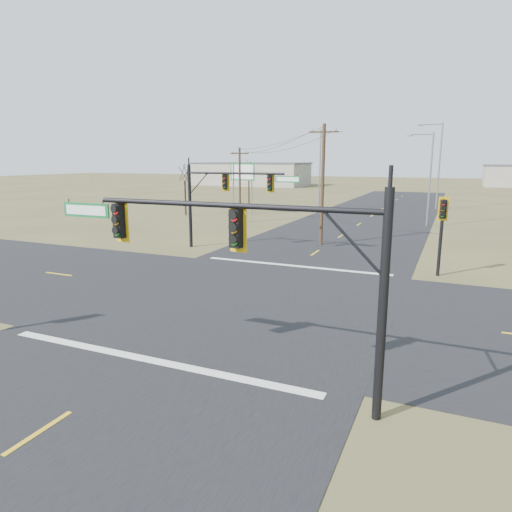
{
  "coord_description": "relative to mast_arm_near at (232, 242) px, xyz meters",
  "views": [
    {
      "loc": [
        8.92,
        -19.09,
        6.6
      ],
      "look_at": [
        0.16,
        1.0,
        1.94
      ],
      "focal_mm": 32.0,
      "sensor_mm": 36.0,
      "label": 1
    }
  ],
  "objects": [
    {
      "name": "mast_arm_far",
      "position": [
        -9.59,
        18.55,
        0.16
      ],
      "size": [
        8.82,
        0.56,
        6.23
      ],
      "rotation": [
        0.0,
        0.0,
        0.33
      ],
      "color": "black",
      "rests_on": "ground"
    },
    {
      "name": "pedestal_signal_ne",
      "position": [
        4.97,
        16.45,
        -1.04
      ],
      "size": [
        0.66,
        0.57,
        4.58
      ],
      "rotation": [
        0.0,
        0.0,
        0.31
      ],
      "color": "black",
      "rests_on": "ground"
    },
    {
      "name": "highway_sign",
      "position": [
        -18.27,
        39.43,
        -0.03
      ],
      "size": [
        3.27,
        0.29,
        6.14
      ],
      "rotation": [
        0.0,
        0.0,
        -0.06
      ],
      "color": "gray",
      "rests_on": "ground"
    },
    {
      "name": "streetlight_c",
      "position": [
        -10.39,
        46.39,
        1.4
      ],
      "size": [
        2.87,
        0.36,
        10.26
      ],
      "rotation": [
        0.0,
        0.0,
        -0.2
      ],
      "color": "gray",
      "rests_on": "ground"
    },
    {
      "name": "road_ew",
      "position": [
        -3.37,
        8.0,
        -4.35
      ],
      "size": [
        160.0,
        14.0,
        0.02
      ],
      "primitive_type": "cube",
      "color": "black",
      "rests_on": "ground"
    },
    {
      "name": "road_ns",
      "position": [
        -3.37,
        8.0,
        -4.35
      ],
      "size": [
        14.0,
        160.0,
        0.02
      ],
      "primitive_type": "cube",
      "color": "black",
      "rests_on": "ground"
    },
    {
      "name": "ground",
      "position": [
        -3.37,
        8.0,
        -4.36
      ],
      "size": [
        320.0,
        320.0,
        0.0
      ],
      "primitive_type": "plane",
      "color": "brown",
      "rests_on": "ground"
    },
    {
      "name": "utility_pole_near",
      "position": [
        -3.88,
        23.33,
        0.43
      ],
      "size": [
        2.25,
        0.31,
        9.21
      ],
      "rotation": [
        0.0,
        0.0,
        0.08
      ],
      "color": "#412F1C",
      "rests_on": "ground"
    },
    {
      "name": "stop_bar_near",
      "position": [
        -3.37,
        0.5,
        -4.33
      ],
      "size": [
        12.0,
        0.4,
        0.01
      ],
      "primitive_type": "cube",
      "color": "silver",
      "rests_on": "road_ns"
    },
    {
      "name": "stop_bar_far",
      "position": [
        -3.37,
        15.5,
        -4.33
      ],
      "size": [
        12.0,
        0.4,
        0.01
      ],
      "primitive_type": "cube",
      "color": "silver",
      "rests_on": "road_ns"
    },
    {
      "name": "bare_tree_b",
      "position": [
        -22.4,
        50.38,
        1.13
      ],
      "size": [
        3.39,
        3.39,
        6.87
      ],
      "rotation": [
        0.0,
        0.0,
        0.31
      ],
      "color": "black",
      "rests_on": "ground"
    },
    {
      "name": "utility_pole_far",
      "position": [
        -15.32,
        32.53,
        -0.25
      ],
      "size": [
        1.84,
        0.74,
        7.8
      ],
      "rotation": [
        0.0,
        0.0,
        0.33
      ],
      "color": "#412F1C",
      "rests_on": "ground"
    },
    {
      "name": "streetlight_b",
      "position": [
        3.01,
        54.51,
        1.96
      ],
      "size": [
        3.14,
        0.38,
        11.26
      ],
      "rotation": [
        0.0,
        0.0,
        0.16
      ],
      "color": "gray",
      "rests_on": "ground"
    },
    {
      "name": "streetlight_a",
      "position": [
        2.93,
        37.14,
        0.78
      ],
      "size": [
        2.57,
        0.41,
        9.17
      ],
      "rotation": [
        0.0,
        0.0,
        -0.41
      ],
      "color": "gray",
      "rests_on": "ground"
    },
    {
      "name": "bare_tree_a",
      "position": [
        -24.09,
        35.73,
        0.77
      ],
      "size": [
        2.73,
        2.73,
        6.48
      ],
      "rotation": [
        0.0,
        0.0,
        -0.03
      ],
      "color": "black",
      "rests_on": "ground"
    },
    {
      "name": "warehouse_left",
      "position": [
        -43.37,
        98.0,
        -1.61
      ],
      "size": [
        28.0,
        14.0,
        5.5
      ],
      "primitive_type": "cube",
      "color": "#9F9C8D",
      "rests_on": "ground"
    },
    {
      "name": "mast_arm_near",
      "position": [
        0.0,
        0.0,
        0.0
      ],
      "size": [
        10.32,
        0.5,
        5.97
      ],
      "rotation": [
        0.0,
        0.0,
        -0.19
      ],
      "color": "black",
      "rests_on": "ground"
    }
  ]
}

